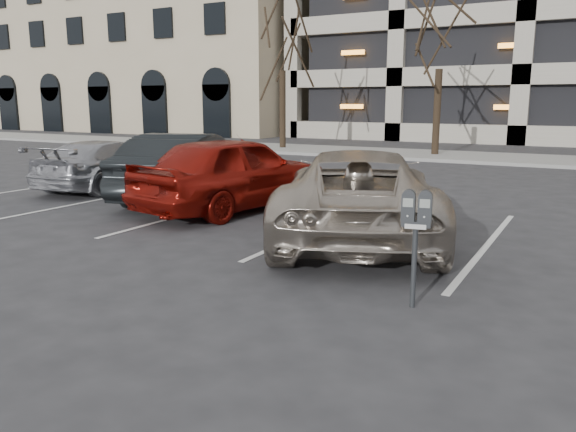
{
  "coord_description": "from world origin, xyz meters",
  "views": [
    {
      "loc": [
        2.79,
        -6.48,
        2.17
      ],
      "look_at": [
        -0.04,
        -1.39,
        0.99
      ],
      "focal_mm": 35.0,
      "sensor_mm": 36.0,
      "label": 1
    }
  ],
  "objects_px": {
    "tree_b": "(442,13)",
    "car_red": "(235,172)",
    "car_silver": "(109,164)",
    "parking_meter": "(416,220)",
    "suv_silver": "(358,194)",
    "car_dark": "(187,166)",
    "tree_a": "(282,20)"
  },
  "relations": [
    {
      "from": "car_dark",
      "to": "car_silver",
      "type": "xyz_separation_m",
      "value": [
        -2.76,
        0.28,
        -0.13
      ]
    },
    {
      "from": "parking_meter",
      "to": "suv_silver",
      "type": "bearing_deg",
      "value": 111.47
    },
    {
      "from": "tree_b",
      "to": "car_dark",
      "type": "xyz_separation_m",
      "value": [
        -2.35,
        -12.56,
        -4.74
      ]
    },
    {
      "from": "tree_b",
      "to": "car_silver",
      "type": "distance_m",
      "value": 14.16
    },
    {
      "from": "tree_b",
      "to": "car_red",
      "type": "relative_size",
      "value": 1.69
    },
    {
      "from": "tree_a",
      "to": "car_silver",
      "type": "relative_size",
      "value": 1.86
    },
    {
      "from": "tree_a",
      "to": "parking_meter",
      "type": "xyz_separation_m",
      "value": [
        11.17,
        -16.82,
        -4.72
      ]
    },
    {
      "from": "car_red",
      "to": "tree_a",
      "type": "bearing_deg",
      "value": -54.22
    },
    {
      "from": "tree_b",
      "to": "car_red",
      "type": "bearing_deg",
      "value": -92.89
    },
    {
      "from": "parking_meter",
      "to": "car_red",
      "type": "distance_m",
      "value": 6.1
    },
    {
      "from": "car_silver",
      "to": "parking_meter",
      "type": "bearing_deg",
      "value": 147.12
    },
    {
      "from": "tree_b",
      "to": "car_red",
      "type": "xyz_separation_m",
      "value": [
        -0.66,
        -13.1,
        -4.72
      ]
    },
    {
      "from": "suv_silver",
      "to": "car_silver",
      "type": "height_order",
      "value": "suv_silver"
    },
    {
      "from": "car_red",
      "to": "tree_b",
      "type": "bearing_deg",
      "value": -82.93
    },
    {
      "from": "tree_a",
      "to": "suv_silver",
      "type": "height_order",
      "value": "tree_a"
    },
    {
      "from": "tree_b",
      "to": "car_dark",
      "type": "relative_size",
      "value": 1.69
    },
    {
      "from": "tree_b",
      "to": "car_dark",
      "type": "bearing_deg",
      "value": -100.59
    },
    {
      "from": "suv_silver",
      "to": "car_dark",
      "type": "xyz_separation_m",
      "value": [
        -4.8,
        1.59,
        0.02
      ]
    },
    {
      "from": "tree_a",
      "to": "tree_b",
      "type": "height_order",
      "value": "tree_a"
    },
    {
      "from": "tree_b",
      "to": "parking_meter",
      "type": "distance_m",
      "value": 17.91
    },
    {
      "from": "suv_silver",
      "to": "car_silver",
      "type": "xyz_separation_m",
      "value": [
        -7.56,
        1.87,
        -0.1
      ]
    },
    {
      "from": "suv_silver",
      "to": "tree_b",
      "type": "bearing_deg",
      "value": -102.09
    },
    {
      "from": "parking_meter",
      "to": "tree_b",
      "type": "bearing_deg",
      "value": 92.59
    },
    {
      "from": "parking_meter",
      "to": "suv_silver",
      "type": "height_order",
      "value": "suv_silver"
    },
    {
      "from": "tree_a",
      "to": "car_dark",
      "type": "height_order",
      "value": "tree_a"
    },
    {
      "from": "car_dark",
      "to": "car_silver",
      "type": "relative_size",
      "value": 1.07
    },
    {
      "from": "suv_silver",
      "to": "car_red",
      "type": "height_order",
      "value": "car_red"
    },
    {
      "from": "tree_b",
      "to": "suv_silver",
      "type": "relative_size",
      "value": 1.34
    },
    {
      "from": "tree_a",
      "to": "car_dark",
      "type": "distance_m",
      "value": 14.27
    },
    {
      "from": "car_dark",
      "to": "suv_silver",
      "type": "bearing_deg",
      "value": 147.19
    },
    {
      "from": "tree_a",
      "to": "car_red",
      "type": "relative_size",
      "value": 1.75
    },
    {
      "from": "parking_meter",
      "to": "suv_silver",
      "type": "xyz_separation_m",
      "value": [
        -1.72,
        2.67,
        -0.24
      ]
    }
  ]
}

